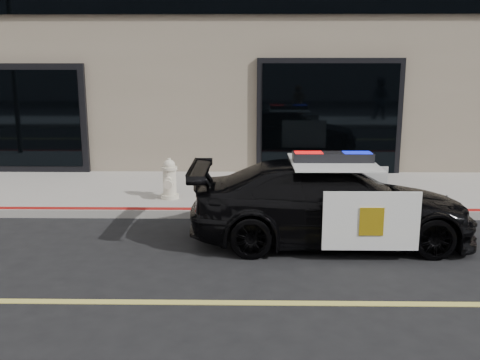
{
  "coord_description": "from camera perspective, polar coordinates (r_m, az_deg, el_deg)",
  "views": [
    {
      "loc": [
        -2.91,
        -5.82,
        2.77
      ],
      "look_at": [
        -3.05,
        2.2,
        1.0
      ],
      "focal_mm": 40.0,
      "sensor_mm": 36.0,
      "label": 1
    }
  ],
  "objects": [
    {
      "name": "sidewalk_n",
      "position": [
        11.76,
        15.26,
        -1.25
      ],
      "size": [
        60.0,
        3.5,
        0.15
      ],
      "primitive_type": "cube",
      "color": "gray",
      "rests_on": "ground"
    },
    {
      "name": "police_car",
      "position": [
        8.43,
        9.69,
        -2.36
      ],
      "size": [
        2.0,
        4.37,
        1.43
      ],
      "color": "black",
      "rests_on": "ground"
    },
    {
      "name": "fire_hydrant",
      "position": [
        10.53,
        -7.53,
        0.02
      ],
      "size": [
        0.36,
        0.5,
        0.8
      ],
      "color": "beige",
      "rests_on": "sidewalk_n"
    }
  ]
}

